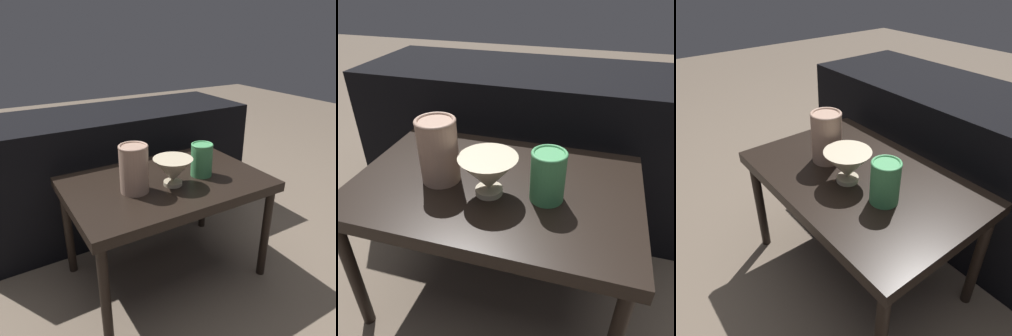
# 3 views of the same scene
# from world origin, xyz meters

# --- Properties ---
(ground_plane) EXTENTS (8.00, 8.00, 0.00)m
(ground_plane) POSITION_xyz_m (0.00, 0.00, 0.00)
(ground_plane) COLOR #6B5B4C
(table) EXTENTS (0.80, 0.52, 0.46)m
(table) POSITION_xyz_m (0.00, 0.00, 0.42)
(table) COLOR black
(table) RESTS_ON ground_plane
(couch_backdrop) EXTENTS (1.44, 0.50, 0.63)m
(couch_backdrop) POSITION_xyz_m (0.00, 0.57, 0.31)
(couch_backdrop) COLOR black
(couch_backdrop) RESTS_ON ground_plane
(bowl) EXTENTS (0.15, 0.15, 0.11)m
(bowl) POSITION_xyz_m (0.00, -0.05, 0.52)
(bowl) COLOR #C1B293
(bowl) RESTS_ON table
(vase_textured_left) EXTENTS (0.11, 0.11, 0.18)m
(vase_textured_left) POSITION_xyz_m (-0.15, -0.03, 0.56)
(vase_textured_left) COLOR tan
(vase_textured_left) RESTS_ON table
(vase_colorful_right) EXTENTS (0.09, 0.09, 0.14)m
(vase_colorful_right) POSITION_xyz_m (0.15, -0.03, 0.53)
(vase_colorful_right) COLOR #47995B
(vase_colorful_right) RESTS_ON table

